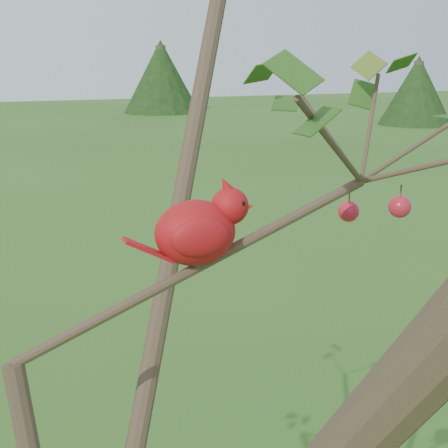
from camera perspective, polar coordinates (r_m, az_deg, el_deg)
name	(u,v)px	position (r m, az deg, el deg)	size (l,w,h in m)	color
crabapple_tree	(71,278)	(0.87, -13.86, -4.81)	(2.35, 2.05, 2.95)	#3D2F20
cardinal	(200,229)	(1.01, -2.24, -0.45)	(0.22, 0.12, 0.16)	#A90E1C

